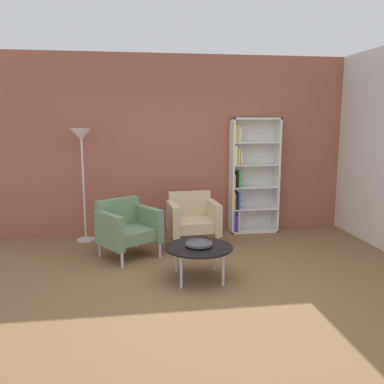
% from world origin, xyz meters
% --- Properties ---
extents(ground_plane, '(8.32, 8.32, 0.00)m').
position_xyz_m(ground_plane, '(0.00, 0.00, 0.00)').
color(ground_plane, brown).
extents(brick_back_panel, '(6.40, 0.12, 2.90)m').
position_xyz_m(brick_back_panel, '(0.00, 2.46, 1.45)').
color(brick_back_panel, '#9E5642').
rests_on(brick_back_panel, ground_plane).
extents(bookshelf_tall, '(0.80, 0.30, 1.90)m').
position_xyz_m(bookshelf_tall, '(1.18, 2.25, 0.94)').
color(bookshelf_tall, silver).
rests_on(bookshelf_tall, ground_plane).
extents(coffee_table_low, '(0.80, 0.80, 0.40)m').
position_xyz_m(coffee_table_low, '(0.00, 0.27, 0.37)').
color(coffee_table_low, black).
rests_on(coffee_table_low, ground_plane).
extents(decorative_bowl, '(0.32, 0.32, 0.05)m').
position_xyz_m(decorative_bowl, '(0.00, 0.27, 0.43)').
color(decorative_bowl, '#4C4C51').
rests_on(decorative_bowl, coffee_table_low).
extents(armchair_near_window, '(0.76, 0.71, 0.78)m').
position_xyz_m(armchair_near_window, '(0.12, 1.63, 0.41)').
color(armchair_near_window, '#C6B289').
rests_on(armchair_near_window, ground_plane).
extents(armchair_by_bookshelf, '(0.94, 0.92, 0.78)m').
position_xyz_m(armchair_by_bookshelf, '(-0.85, 1.23, 0.41)').
color(armchair_by_bookshelf, slate).
rests_on(armchair_by_bookshelf, ground_plane).
extents(floor_lamp_torchiere, '(0.32, 0.32, 1.74)m').
position_xyz_m(floor_lamp_torchiere, '(-1.50, 2.08, 1.45)').
color(floor_lamp_torchiere, silver).
rests_on(floor_lamp_torchiere, ground_plane).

